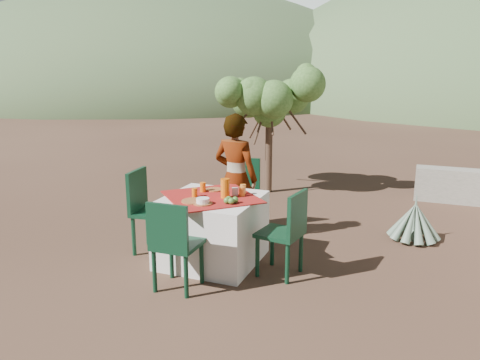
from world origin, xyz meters
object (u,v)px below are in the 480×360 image
(chair_near, at_px, (174,242))
(juice_pitcher, at_px, (225,188))
(person, at_px, (236,178))
(agave, at_px, (414,222))
(chair_left, at_px, (147,207))
(chair_far, at_px, (241,191))
(chair_right, at_px, (287,230))
(shrub_tree, at_px, (274,105))
(table, at_px, (212,229))

(chair_near, distance_m, juice_pitcher, 0.91)
(person, distance_m, agave, 2.35)
(agave, xyz_separation_m, juice_pitcher, (-1.95, -1.56, 0.63))
(chair_left, bearing_deg, chair_far, -42.06)
(chair_near, bearing_deg, chair_left, -46.04)
(chair_right, relative_size, shrub_tree, 0.48)
(shrub_tree, height_order, agave, shrub_tree)
(chair_near, bearing_deg, table, -93.13)
(chair_far, distance_m, agave, 2.26)
(shrub_tree, bearing_deg, chair_near, -86.18)
(shrub_tree, bearing_deg, chair_left, -99.69)
(chair_right, xyz_separation_m, juice_pitcher, (-0.73, 0.08, 0.36))
(chair_left, relative_size, agave, 1.42)
(chair_left, bearing_deg, person, -55.56)
(juice_pitcher, bearing_deg, agave, 38.67)
(chair_left, bearing_deg, table, -97.26)
(chair_near, xyz_separation_m, chair_right, (0.92, 0.74, -0.00))
(table, distance_m, chair_left, 0.86)
(chair_far, xyz_separation_m, agave, (2.19, 0.47, -0.31))
(chair_near, height_order, chair_left, chair_left)
(chair_near, relative_size, chair_left, 0.94)
(table, height_order, chair_near, chair_near)
(chair_right, bearing_deg, shrub_tree, -151.13)
(shrub_tree, distance_m, juice_pitcher, 3.29)
(person, xyz_separation_m, juice_pitcher, (0.17, -0.73, 0.06))
(table, height_order, person, person)
(chair_far, height_order, chair_right, chair_far)
(table, xyz_separation_m, chair_far, (-0.07, 1.09, 0.16))
(chair_left, bearing_deg, chair_right, -99.34)
(person, bearing_deg, chair_far, -70.89)
(person, height_order, agave, person)
(chair_left, height_order, shrub_tree, shrub_tree)
(chair_right, relative_size, juice_pitcher, 4.33)
(person, distance_m, shrub_tree, 2.57)
(chair_near, xyz_separation_m, juice_pitcher, (0.19, 0.81, 0.36))
(chair_far, xyz_separation_m, shrub_tree, (-0.22, 2.10, 0.98))
(chair_right, distance_m, agave, 2.06)
(person, xyz_separation_m, shrub_tree, (-0.29, 2.46, 0.71))
(table, distance_m, chair_right, 0.90)
(shrub_tree, bearing_deg, agave, -34.01)
(agave, relative_size, juice_pitcher, 3.26)
(chair_left, bearing_deg, agave, -68.99)
(chair_left, bearing_deg, chair_near, -141.88)
(person, relative_size, shrub_tree, 0.84)
(person, height_order, shrub_tree, shrub_tree)
(juice_pitcher, bearing_deg, chair_left, -179.98)
(chair_far, bearing_deg, agave, 7.11)
(chair_near, bearing_deg, chair_far, -89.65)
(agave, bearing_deg, table, -143.43)
(table, relative_size, person, 0.81)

